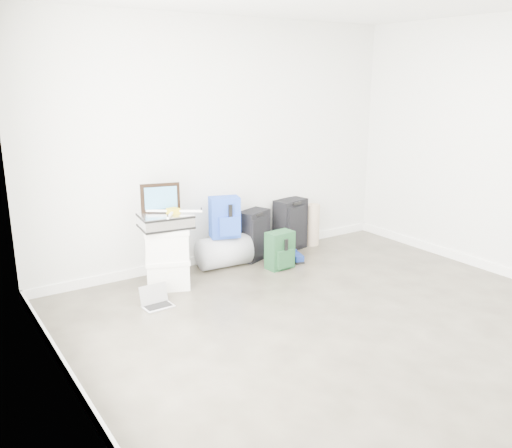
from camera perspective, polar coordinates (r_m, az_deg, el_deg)
ground at (r=4.58m, az=12.81°, el=-12.12°), size 5.00×5.00×0.00m
room_envelope at (r=4.10m, az=14.07°, el=9.86°), size 4.52×5.02×2.71m
boxes_stack at (r=5.53m, az=-9.34°, el=-3.49°), size 0.54×0.49×0.62m
briefcase at (r=5.42m, az=-9.51°, el=0.32°), size 0.53×0.42×0.14m
painting at (r=5.46m, az=-10.03°, el=2.74°), size 0.38×0.13×0.29m
drone at (r=5.41m, az=-8.70°, el=1.38°), size 0.48×0.48×0.05m
duffel_bag at (r=6.09m, az=-3.37°, el=-2.90°), size 0.60×0.39×0.36m
blue_backpack at (r=5.95m, az=-3.28°, el=0.64°), size 0.36×0.31×0.45m
large_suitcase at (r=6.29m, az=-0.20°, el=-1.17°), size 0.43×0.35×0.58m
green_backpack at (r=6.02m, az=2.58°, el=-2.85°), size 0.31×0.24×0.42m
carry_on at (r=6.66m, az=3.67°, el=-0.05°), size 0.44×0.33×0.63m
shoes at (r=6.28m, az=3.80°, el=-3.59°), size 0.31×0.29×0.09m
rolled_rug at (r=6.87m, az=5.98°, el=-0.07°), size 0.17×0.17×0.52m
laptop at (r=5.19m, az=-10.45°, el=-7.99°), size 0.28×0.20×0.19m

